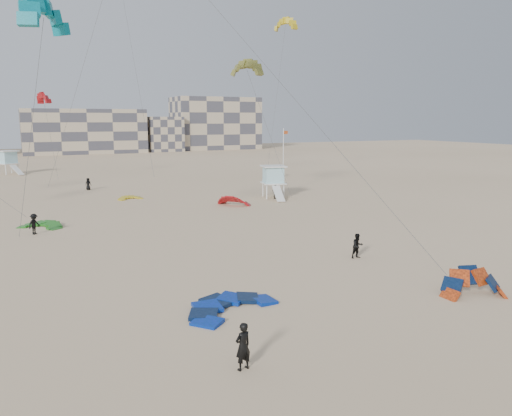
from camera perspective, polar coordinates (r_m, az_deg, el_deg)
name	(u,v)px	position (r m, az deg, el deg)	size (l,w,h in m)	color
ground	(234,349)	(21.06, -2.54, -15.80)	(320.00, 320.00, 0.00)	beige
kite_ground_blue	(230,310)	(24.97, -2.99, -11.53)	(4.45, 4.65, 0.60)	#0A20B8
kite_ground_orange	(473,296)	(29.15, 23.54, -9.17)	(3.43, 2.59, 2.29)	#FF5216
kite_ground_green	(42,227)	(47.06, -23.30, -2.02)	(3.57, 3.75, 0.70)	#167E1B
kite_ground_red_far	(234,205)	(54.40, -2.56, 0.34)	(3.55, 3.32, 1.75)	red
kite_ground_yellow	(130,199)	(60.28, -14.19, 0.99)	(2.62, 2.73, 0.60)	gold
kitesurfer_main	(243,346)	(19.14, -1.51, -15.52)	(0.67, 0.44, 1.84)	black
kitesurfer_b	(358,246)	(34.18, 11.53, -4.27)	(0.82, 0.64, 1.68)	black
kitesurfer_c	(34,224)	(44.21, -24.02, -1.69)	(1.09, 0.63, 1.69)	black
kitesurfer_d	(275,191)	(58.46, 2.23, 1.92)	(1.06, 0.44, 1.80)	black
kitesurfer_e	(88,184)	(69.71, -18.63, 2.62)	(0.77, 0.50, 1.58)	black
kitesurfer_f	(281,172)	(81.96, 2.93, 4.17)	(1.45, 0.46, 1.56)	black
kite_fly_teal_a	(44,18)	(36.93, -23.09, 19.39)	(5.70, 5.71, 16.08)	#0789A6
kite_fly_olive	(247,69)	(56.60, -1.07, 15.55)	(5.22, 8.15, 15.12)	olive
kite_fly_yellow	(285,25)	(77.93, 3.39, 20.12)	(4.77, 6.97, 23.04)	gold
kite_fly_red	(44,99)	(79.97, -23.12, 11.38)	(3.93, 7.88, 12.29)	red
lifeguard_tower_near	(273,182)	(59.40, 2.00, 3.01)	(3.26, 5.55, 3.82)	white
lifeguard_tower_far	(8,163)	(95.10, -26.47, 4.68)	(3.86, 6.01, 4.01)	white
flagpole	(283,159)	(63.54, 3.15, 5.60)	(0.66, 0.10, 8.10)	white
condo_mid	(84,131)	(148.51, -19.08, 8.29)	(32.00, 16.00, 12.00)	#C0AC8D
condo_east	(215,123)	(160.09, -4.66, 9.61)	(26.00, 14.00, 16.00)	#C0AC8D
condo_fill_right	(163,134)	(150.75, -10.56, 8.31)	(10.00, 10.00, 10.00)	#C0AC8D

